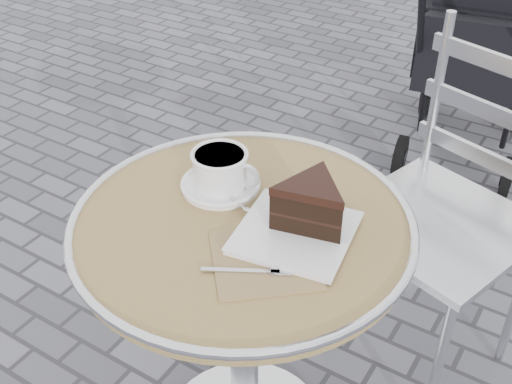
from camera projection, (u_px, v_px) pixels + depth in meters
The scene contains 5 objects.
cafe_table at pixel (243, 280), 1.41m from camera, with size 0.72×0.72×0.74m.
cappuccino_set at pixel (221, 173), 1.39m from camera, with size 0.19×0.17×0.09m.
cake_plate_set at pixel (307, 211), 1.26m from camera, with size 0.28×0.37×0.12m.
bistro_chair at pixel (468, 177), 1.67m from camera, with size 0.55×0.55×0.98m.
baby_stroller at pixel (482, 47), 2.70m from camera, with size 0.61×1.08×1.06m.
Camera 1 is at (0.58, -0.87, 1.54)m, focal length 45.00 mm.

